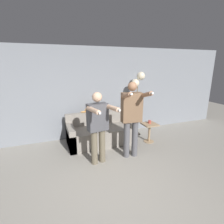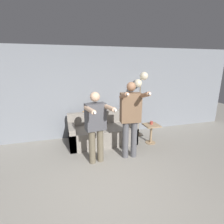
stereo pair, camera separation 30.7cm
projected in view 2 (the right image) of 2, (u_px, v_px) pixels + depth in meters
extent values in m
plane|color=gray|center=(110.00, 203.00, 2.76)|extent=(16.00, 16.00, 0.00)
cube|color=gray|center=(83.00, 94.00, 5.03)|extent=(10.00, 0.05, 2.60)
cube|color=gray|center=(102.00, 135.00, 4.83)|extent=(1.80, 0.85, 0.45)
cube|color=gray|center=(99.00, 117.00, 5.05)|extent=(1.80, 0.14, 0.36)
cube|color=gray|center=(72.00, 136.00, 4.59)|extent=(0.16, 0.85, 0.59)
cube|color=gray|center=(130.00, 129.00, 5.04)|extent=(0.16, 0.85, 0.59)
cylinder|color=#6B604C|center=(92.00, 147.00, 3.79)|extent=(0.14, 0.14, 0.77)
cylinder|color=#6B604C|center=(100.00, 145.00, 3.87)|extent=(0.14, 0.14, 0.77)
cube|color=#4C4C51|center=(95.00, 117.00, 3.65)|extent=(0.45, 0.28, 0.58)
sphere|color=#D8AD8C|center=(95.00, 97.00, 3.54)|extent=(0.21, 0.21, 0.21)
cylinder|color=#D8AD8C|center=(90.00, 110.00, 3.29)|extent=(0.16, 0.51, 0.12)
cube|color=white|center=(94.00, 112.00, 3.07)|extent=(0.05, 0.13, 0.04)
cylinder|color=#D8AD8C|center=(109.00, 108.00, 3.45)|extent=(0.16, 0.51, 0.12)
cube|color=white|center=(114.00, 110.00, 3.23)|extent=(0.05, 0.13, 0.04)
cylinder|color=#56565B|center=(125.00, 140.00, 4.01)|extent=(0.14, 0.14, 0.87)
cylinder|color=#56565B|center=(134.00, 139.00, 4.05)|extent=(0.14, 0.14, 0.87)
cube|color=brown|center=(131.00, 108.00, 3.83)|extent=(0.47, 0.27, 0.65)
sphere|color=#9E7051|center=(131.00, 87.00, 3.71)|extent=(0.20, 0.20, 0.20)
cylinder|color=#9E7051|center=(124.00, 96.00, 3.48)|extent=(0.15, 0.51, 0.22)
cube|color=white|center=(127.00, 95.00, 3.24)|extent=(0.05, 0.13, 0.07)
cylinder|color=#9E7051|center=(144.00, 95.00, 3.55)|extent=(0.15, 0.51, 0.22)
cube|color=white|center=(149.00, 94.00, 3.31)|extent=(0.05, 0.13, 0.07)
ellipsoid|color=tan|center=(94.00, 109.00, 4.94)|extent=(0.40, 0.13, 0.16)
sphere|color=tan|center=(100.00, 107.00, 4.97)|extent=(0.12, 0.12, 0.12)
ellipsoid|color=tan|center=(86.00, 111.00, 4.92)|extent=(0.22, 0.04, 0.04)
cone|color=tan|center=(99.00, 105.00, 4.94)|extent=(0.04, 0.04, 0.03)
cone|color=tan|center=(99.00, 105.00, 4.98)|extent=(0.04, 0.04, 0.03)
cylinder|color=#756047|center=(138.00, 134.00, 5.43)|extent=(0.26, 0.26, 0.02)
cylinder|color=#756047|center=(139.00, 108.00, 5.20)|extent=(0.03, 0.03, 1.71)
sphere|color=#F4E5C1|center=(144.00, 76.00, 4.98)|extent=(0.23, 0.23, 0.23)
sphere|color=#F4E5C1|center=(138.00, 83.00, 4.99)|extent=(0.23, 0.23, 0.23)
cylinder|color=#A38460|center=(150.00, 142.00, 4.87)|extent=(0.28, 0.28, 0.02)
cylinder|color=#A38460|center=(151.00, 134.00, 4.80)|extent=(0.06, 0.06, 0.50)
cube|color=#A38460|center=(152.00, 125.00, 4.73)|extent=(0.40, 0.40, 0.03)
cylinder|color=#B7473D|center=(151.00, 123.00, 4.76)|extent=(0.08, 0.08, 0.08)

